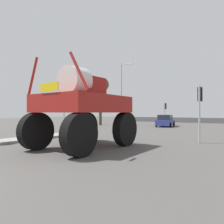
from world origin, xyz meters
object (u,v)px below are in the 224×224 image
at_px(traffic_signal_near_right, 200,101).
at_px(bare_tree_left, 100,86).
at_px(sedan_ahead, 165,121).
at_px(oversize_sprayer, 83,108).
at_px(traffic_signal_near_left, 65,98).
at_px(streetlight_far_left, 122,91).
at_px(traffic_signal_far_left, 165,109).

xyz_separation_m(traffic_signal_near_right, bare_tree_left, (-15.25, 11.23, 3.13)).
bearing_deg(traffic_signal_near_right, sedan_ahead, 115.83).
bearing_deg(oversize_sprayer, traffic_signal_near_left, 53.57).
xyz_separation_m(sedan_ahead, streetlight_far_left, (-7.30, 1.62, 4.41)).
distance_m(sedan_ahead, streetlight_far_left, 8.68).
xyz_separation_m(sedan_ahead, traffic_signal_near_right, (6.35, -13.12, 1.78)).
bearing_deg(traffic_signal_near_left, bare_tree_left, 110.53).
bearing_deg(oversize_sprayer, bare_tree_left, 35.31).
distance_m(traffic_signal_near_left, bare_tree_left, 12.28).
relative_size(oversize_sprayer, traffic_signal_near_left, 1.31).
relative_size(oversize_sprayer, sedan_ahead, 1.29).
height_order(traffic_signal_far_left, streetlight_far_left, streetlight_far_left).
bearing_deg(bare_tree_left, traffic_signal_near_right, -36.37).
bearing_deg(traffic_signal_near_right, traffic_signal_near_left, -179.94).
distance_m(oversize_sprayer, traffic_signal_near_left, 8.17).
bearing_deg(traffic_signal_near_left, traffic_signal_far_left, 76.16).
xyz_separation_m(sedan_ahead, traffic_signal_far_left, (-0.84, 2.50, 1.63)).
distance_m(traffic_signal_near_right, bare_tree_left, 19.20).
xyz_separation_m(traffic_signal_near_left, traffic_signal_near_right, (11.04, 0.01, -0.57)).
distance_m(traffic_signal_near_left, traffic_signal_far_left, 16.12).
xyz_separation_m(oversize_sprayer, bare_tree_left, (-10.52, 16.35, 3.57)).
height_order(oversize_sprayer, traffic_signal_near_left, oversize_sprayer).
height_order(traffic_signal_near_left, traffic_signal_far_left, traffic_signal_near_left).
bearing_deg(sedan_ahead, oversize_sprayer, 178.16).
xyz_separation_m(streetlight_far_left, bare_tree_left, (-1.60, -3.51, 0.49)).
xyz_separation_m(traffic_signal_far_left, streetlight_far_left, (-6.46, -0.88, 2.78)).
relative_size(traffic_signal_near_left, streetlight_far_left, 0.45).
bearing_deg(sedan_ahead, traffic_signal_near_right, -161.08).
bearing_deg(oversize_sprayer, sedan_ahead, 7.62).
relative_size(oversize_sprayer, bare_tree_left, 0.80).
bearing_deg(traffic_signal_far_left, bare_tree_left, -151.42).
relative_size(streetlight_far_left, bare_tree_left, 1.35).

